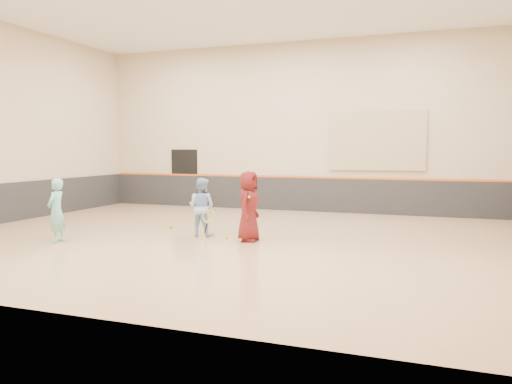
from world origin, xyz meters
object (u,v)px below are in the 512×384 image
(instructor, at_px, (201,207))
(spare_racket, at_px, (172,226))
(young_man, at_px, (249,206))
(girl, at_px, (56,211))

(instructor, relative_size, spare_racket, 2.24)
(instructor, xyz_separation_m, young_man, (1.39, -0.27, 0.11))
(spare_racket, bearing_deg, girl, -115.78)
(girl, distance_m, spare_racket, 3.38)
(girl, relative_size, spare_racket, 2.29)
(young_man, relative_size, spare_racket, 2.56)
(instructor, bearing_deg, young_man, 174.17)
(girl, height_order, spare_racket, girl)
(girl, xyz_separation_m, spare_racket, (1.43, 2.97, -0.74))
(girl, bearing_deg, spare_racket, 142.42)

